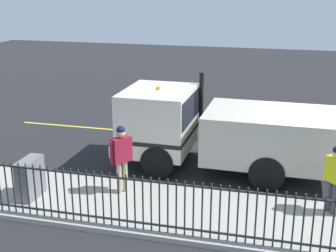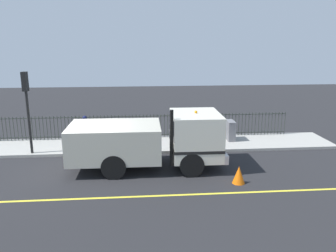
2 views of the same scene
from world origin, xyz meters
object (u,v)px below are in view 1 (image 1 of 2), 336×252
at_px(pedestrian_distant, 335,172).
at_px(traffic_cone, 137,130).
at_px(worker_standing, 121,152).
at_px(utility_cabinet, 30,178).
at_px(work_truck, 212,127).

bearing_deg(pedestrian_distant, traffic_cone, 19.26).
bearing_deg(traffic_cone, worker_standing, 13.61).
bearing_deg(utility_cabinet, pedestrian_distant, 98.15).
height_order(work_truck, pedestrian_distant, work_truck).
xyz_separation_m(pedestrian_distant, traffic_cone, (-4.17, -6.18, -0.81)).
xyz_separation_m(work_truck, worker_standing, (2.47, -1.89, -0.06)).
relative_size(pedestrian_distant, utility_cabinet, 1.64).
relative_size(worker_standing, utility_cabinet, 1.77).
xyz_separation_m(work_truck, utility_cabinet, (3.30, -4.03, -0.66)).
height_order(utility_cabinet, traffic_cone, utility_cabinet).
relative_size(work_truck, pedestrian_distant, 3.82).
distance_m(work_truck, utility_cabinet, 5.24).
bearing_deg(worker_standing, utility_cabinet, 148.30).
distance_m(worker_standing, pedestrian_distant, 5.13).
bearing_deg(work_truck, pedestrian_distant, -124.13).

